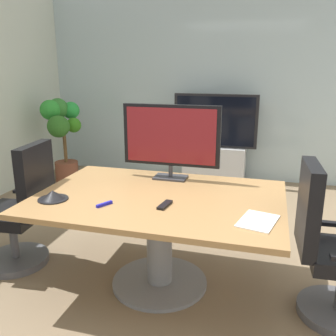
# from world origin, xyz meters

# --- Properties ---
(ground_plane) EXTENTS (7.35, 7.35, 0.00)m
(ground_plane) POSITION_xyz_m (0.00, 0.00, 0.00)
(ground_plane) COLOR #7A664C
(wall_back_glass_partition) EXTENTS (5.68, 0.10, 2.76)m
(wall_back_glass_partition) POSITION_xyz_m (0.00, 3.17, 1.38)
(wall_back_glass_partition) COLOR #9EB2B7
(wall_back_glass_partition) RESTS_ON ground
(conference_table) EXTENTS (1.85, 1.26, 0.75)m
(conference_table) POSITION_xyz_m (-0.11, 0.05, 0.57)
(conference_table) COLOR olive
(conference_table) RESTS_ON ground
(office_chair_left) EXTENTS (0.61, 0.59, 1.09)m
(office_chair_left) POSITION_xyz_m (-1.34, 0.02, 0.46)
(office_chair_left) COLOR #4C4C51
(office_chair_left) RESTS_ON ground
(office_chair_right) EXTENTS (0.61, 0.58, 1.09)m
(office_chair_right) POSITION_xyz_m (1.12, 0.01, 0.46)
(office_chair_right) COLOR #4C4C51
(office_chair_right) RESTS_ON ground
(tv_monitor) EXTENTS (0.84, 0.18, 0.64)m
(tv_monitor) POSITION_xyz_m (-0.14, 0.51, 1.11)
(tv_monitor) COLOR #333338
(tv_monitor) RESTS_ON conference_table
(wall_display_unit) EXTENTS (1.20, 0.36, 1.31)m
(wall_display_unit) POSITION_xyz_m (-0.10, 2.82, 0.44)
(wall_display_unit) COLOR #B7BABC
(wall_display_unit) RESTS_ON ground
(potted_plant) EXTENTS (0.53, 0.71, 1.24)m
(potted_plant) POSITION_xyz_m (-2.27, 2.26, 0.79)
(potted_plant) COLOR brown
(potted_plant) RESTS_ON ground
(conference_phone) EXTENTS (0.22, 0.22, 0.07)m
(conference_phone) POSITION_xyz_m (-0.83, -0.23, 0.78)
(conference_phone) COLOR black
(conference_phone) RESTS_ON conference_table
(remote_control) EXTENTS (0.07, 0.18, 0.02)m
(remote_control) POSITION_xyz_m (-0.01, -0.14, 0.76)
(remote_control) COLOR black
(remote_control) RESTS_ON conference_table
(whiteboard_marker) EXTENTS (0.08, 0.12, 0.02)m
(whiteboard_marker) POSITION_xyz_m (-0.42, -0.24, 0.76)
(whiteboard_marker) COLOR #1919A5
(whiteboard_marker) RESTS_ON conference_table
(paper_notepad) EXTENTS (0.27, 0.34, 0.01)m
(paper_notepad) POSITION_xyz_m (0.63, -0.23, 0.76)
(paper_notepad) COLOR white
(paper_notepad) RESTS_ON conference_table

